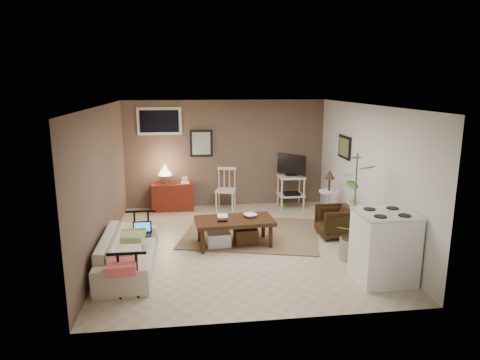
{
  "coord_description": "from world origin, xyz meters",
  "views": [
    {
      "loc": [
        -0.9,
        -7.01,
        2.75
      ],
      "look_at": [
        0.05,
        0.35,
        1.07
      ],
      "focal_mm": 32.0,
      "sensor_mm": 36.0,
      "label": 1
    }
  ],
  "objects": [
    {
      "name": "book_console",
      "position": [
        -1.03,
        2.23,
        0.73
      ],
      "size": [
        0.19,
        0.03,
        0.25
      ],
      "primitive_type": "imported",
      "rotation": [
        0.0,
        0.0,
        0.04
      ],
      "color": "#3C1D10",
      "rests_on": "red_console"
    },
    {
      "name": "potted_plant",
      "position": [
        1.69,
        -0.89,
        0.93
      ],
      "size": [
        0.44,
        0.44,
        1.75
      ],
      "color": "gray",
      "rests_on": "floor"
    },
    {
      "name": "coffee_table",
      "position": [
        -0.11,
        -0.05,
        0.28
      ],
      "size": [
        1.38,
        0.77,
        0.51
      ],
      "color": "#3C1D10",
      "rests_on": "floor"
    },
    {
      "name": "spindle_chair",
      "position": [
        -0.04,
        2.15,
        0.44
      ],
      "size": [
        0.51,
        0.51,
        0.93
      ],
      "color": "silver",
      "rests_on": "floor"
    },
    {
      "name": "red_console",
      "position": [
        -1.22,
        2.26,
        0.36
      ],
      "size": [
        0.9,
        0.4,
        1.05
      ],
      "color": "maroon",
      "rests_on": "floor"
    },
    {
      "name": "window",
      "position": [
        -1.45,
        2.48,
        1.95
      ],
      "size": [
        0.96,
        0.03,
        0.6
      ],
      "primitive_type": "cube",
      "color": "silver"
    },
    {
      "name": "floor",
      "position": [
        0.0,
        0.0,
        0.0
      ],
      "size": [
        5.0,
        5.0,
        0.0
      ],
      "primitive_type": "plane",
      "color": "#C1B293",
      "rests_on": "ground"
    },
    {
      "name": "side_table",
      "position": [
        1.93,
        1.0,
        0.67
      ],
      "size": [
        0.4,
        0.4,
        1.08
      ],
      "color": "silver",
      "rests_on": "floor"
    },
    {
      "name": "art_right",
      "position": [
        2.23,
        1.05,
        1.52
      ],
      "size": [
        0.03,
        0.6,
        0.45
      ],
      "primitive_type": "cube",
      "color": "black"
    },
    {
      "name": "sofa_end_rails",
      "position": [
        -1.69,
        -0.81,
        0.32
      ],
      "size": [
        0.51,
        1.91,
        0.64
      ],
      "primitive_type": null,
      "color": "black",
      "rests_on": "floor"
    },
    {
      "name": "stove",
      "position": [
        1.84,
        -1.65,
        0.51
      ],
      "size": [
        0.78,
        0.73,
        1.02
      ],
      "color": "white",
      "rests_on": "floor"
    },
    {
      "name": "book_table",
      "position": [
        -0.38,
        0.12,
        0.6
      ],
      "size": [
        0.18,
        0.03,
        0.24
      ],
      "primitive_type": "imported",
      "rotation": [
        0.0,
        0.0,
        -0.04
      ],
      "color": "#3C1D10",
      "rests_on": "coffee_table"
    },
    {
      "name": "bowl",
      "position": [
        0.18,
        0.03,
        0.59
      ],
      "size": [
        0.23,
        0.12,
        0.23
      ],
      "primitive_type": "imported",
      "rotation": [
        0.0,
        0.0,
        0.31
      ],
      "color": "#3C1D10",
      "rests_on": "coffee_table"
    },
    {
      "name": "laptop",
      "position": [
        -1.62,
        -0.48,
        0.48
      ],
      "size": [
        0.29,
        0.21,
        0.2
      ],
      "color": "black",
      "rests_on": "sofa"
    },
    {
      "name": "art_back",
      "position": [
        -0.55,
        2.48,
        1.45
      ],
      "size": [
        0.5,
        0.03,
        0.6
      ],
      "primitive_type": "cube",
      "color": "black"
    },
    {
      "name": "rug",
      "position": [
        0.27,
        0.5,
        0.01
      ],
      "size": [
        2.85,
        2.5,
        0.02
      ],
      "primitive_type": "cube",
      "rotation": [
        0.0,
        0.0,
        -0.26
      ],
      "color": "#83634C",
      "rests_on": "floor"
    },
    {
      "name": "armchair",
      "position": [
        1.77,
        0.16,
        0.31
      ],
      "size": [
        0.58,
        0.61,
        0.62
      ],
      "primitive_type": "imported",
      "rotation": [
        0.0,
        0.0,
        -1.59
      ],
      "color": "black",
      "rests_on": "floor"
    },
    {
      "name": "tv_stand",
      "position": [
        1.43,
        2.1,
        0.65
      ],
      "size": [
        0.57,
        0.58,
        1.22
      ],
      "color": "silver",
      "rests_on": "floor"
    },
    {
      "name": "sofa",
      "position": [
        -1.8,
        -0.81,
        0.37
      ],
      "size": [
        0.56,
        1.91,
        0.75
      ],
      "primitive_type": "imported",
      "rotation": [
        0.0,
        0.0,
        1.57
      ],
      "color": "beige",
      "rests_on": "floor"
    },
    {
      "name": "sofa_pillows",
      "position": [
        -1.75,
        -1.03,
        0.46
      ],
      "size": [
        0.37,
        1.82,
        0.13
      ],
      "primitive_type": null,
      "color": "#EEE5C5",
      "rests_on": "sofa"
    }
  ]
}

